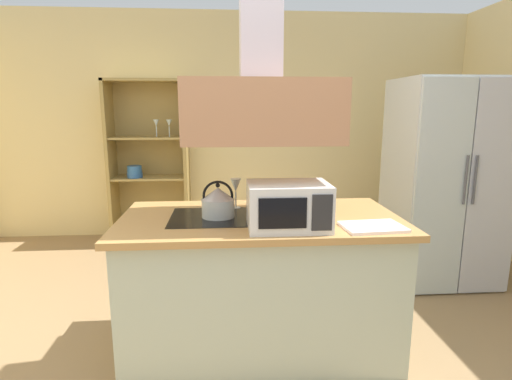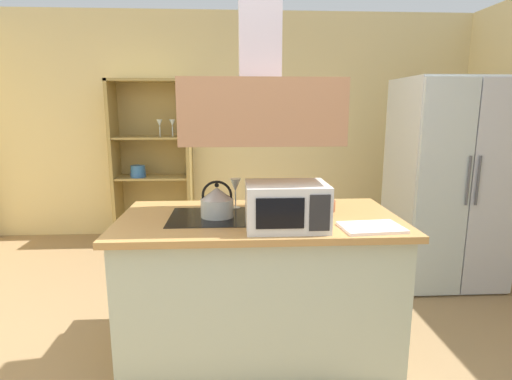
{
  "view_description": "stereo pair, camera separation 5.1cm",
  "coord_description": "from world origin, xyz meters",
  "px_view_note": "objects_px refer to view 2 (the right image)",
  "views": [
    {
      "loc": [
        -0.03,
        -2.12,
        1.58
      ],
      "look_at": [
        0.19,
        0.72,
        1.0
      ],
      "focal_mm": 28.5,
      "sensor_mm": 36.0,
      "label": 1
    },
    {
      "loc": [
        0.02,
        -2.12,
        1.58
      ],
      "look_at": [
        0.19,
        0.72,
        1.0
      ],
      "focal_mm": 28.5,
      "sensor_mm": 36.0,
      "label": 2
    }
  ],
  "objects_px": {
    "refrigerator": "(447,183)",
    "kettle": "(217,202)",
    "cutting_board": "(371,227)",
    "microwave": "(286,206)",
    "wine_glass_on_counter": "(235,186)",
    "fruit_bowl": "(316,203)",
    "dish_cabinet": "(153,170)"
  },
  "relations": [
    {
      "from": "microwave",
      "to": "wine_glass_on_counter",
      "type": "distance_m",
      "value": 0.56
    },
    {
      "from": "fruit_bowl",
      "to": "wine_glass_on_counter",
      "type": "bearing_deg",
      "value": 171.53
    },
    {
      "from": "refrigerator",
      "to": "kettle",
      "type": "height_order",
      "value": "refrigerator"
    },
    {
      "from": "kettle",
      "to": "microwave",
      "type": "height_order",
      "value": "microwave"
    },
    {
      "from": "refrigerator",
      "to": "microwave",
      "type": "relative_size",
      "value": 3.98
    },
    {
      "from": "refrigerator",
      "to": "kettle",
      "type": "xyz_separation_m",
      "value": [
        -2.02,
        -0.98,
        0.08
      ]
    },
    {
      "from": "microwave",
      "to": "wine_glass_on_counter",
      "type": "height_order",
      "value": "microwave"
    },
    {
      "from": "kettle",
      "to": "cutting_board",
      "type": "height_order",
      "value": "kettle"
    },
    {
      "from": "refrigerator",
      "to": "fruit_bowl",
      "type": "xyz_separation_m",
      "value": [
        -1.36,
        -0.84,
        0.03
      ]
    },
    {
      "from": "dish_cabinet",
      "to": "wine_glass_on_counter",
      "type": "height_order",
      "value": "dish_cabinet"
    },
    {
      "from": "wine_glass_on_counter",
      "to": "fruit_bowl",
      "type": "bearing_deg",
      "value": -8.47
    },
    {
      "from": "dish_cabinet",
      "to": "microwave",
      "type": "distance_m",
      "value": 2.96
    },
    {
      "from": "wine_glass_on_counter",
      "to": "refrigerator",
      "type": "bearing_deg",
      "value": 21.75
    },
    {
      "from": "cutting_board",
      "to": "microwave",
      "type": "bearing_deg",
      "value": 173.57
    },
    {
      "from": "refrigerator",
      "to": "dish_cabinet",
      "type": "relative_size",
      "value": 0.96
    },
    {
      "from": "refrigerator",
      "to": "wine_glass_on_counter",
      "type": "bearing_deg",
      "value": -158.25
    },
    {
      "from": "refrigerator",
      "to": "wine_glass_on_counter",
      "type": "height_order",
      "value": "refrigerator"
    },
    {
      "from": "wine_glass_on_counter",
      "to": "kettle",
      "type": "bearing_deg",
      "value": -117.47
    },
    {
      "from": "wine_glass_on_counter",
      "to": "dish_cabinet",
      "type": "bearing_deg",
      "value": 114.02
    },
    {
      "from": "refrigerator",
      "to": "microwave",
      "type": "xyz_separation_m",
      "value": [
        -1.61,
        -1.24,
        0.11
      ]
    },
    {
      "from": "dish_cabinet",
      "to": "kettle",
      "type": "xyz_separation_m",
      "value": [
        0.86,
        -2.41,
        0.15
      ]
    },
    {
      "from": "cutting_board",
      "to": "fruit_bowl",
      "type": "xyz_separation_m",
      "value": [
        -0.23,
        0.45,
        0.04
      ]
    },
    {
      "from": "cutting_board",
      "to": "microwave",
      "type": "relative_size",
      "value": 0.74
    },
    {
      "from": "wine_glass_on_counter",
      "to": "cutting_board",
      "type": "bearing_deg",
      "value": -34.85
    },
    {
      "from": "dish_cabinet",
      "to": "wine_glass_on_counter",
      "type": "relative_size",
      "value": 9.21
    },
    {
      "from": "kettle",
      "to": "wine_glass_on_counter",
      "type": "distance_m",
      "value": 0.26
    },
    {
      "from": "cutting_board",
      "to": "wine_glass_on_counter",
      "type": "relative_size",
      "value": 1.65
    },
    {
      "from": "kettle",
      "to": "fruit_bowl",
      "type": "height_order",
      "value": "kettle"
    },
    {
      "from": "microwave",
      "to": "cutting_board",
      "type": "bearing_deg",
      "value": -6.43
    },
    {
      "from": "refrigerator",
      "to": "wine_glass_on_counter",
      "type": "xyz_separation_m",
      "value": [
        -1.9,
        -0.76,
        0.14
      ]
    },
    {
      "from": "dish_cabinet",
      "to": "cutting_board",
      "type": "distance_m",
      "value": 3.24
    },
    {
      "from": "microwave",
      "to": "fruit_bowl",
      "type": "height_order",
      "value": "microwave"
    }
  ]
}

